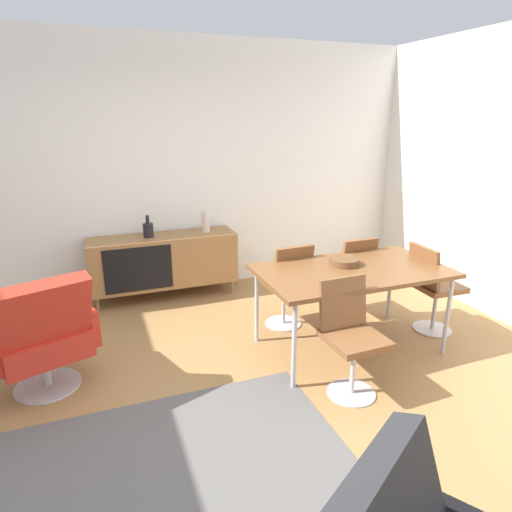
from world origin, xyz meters
TOP-DOWN VIEW (x-y plane):
  - ground_plane at (0.00, 0.00)m, footprint 8.32×8.32m
  - wall_back at (0.00, 2.60)m, footprint 6.80×0.12m
  - sideboard at (0.08, 2.30)m, footprint 1.60×0.45m
  - vase_cobalt at (0.57, 2.30)m, footprint 0.09×0.09m
  - vase_sculptural_dark at (-0.06, 2.30)m, footprint 0.11×0.11m
  - dining_table at (1.40, 0.57)m, footprint 1.60×0.90m
  - wooden_bowl_on_table at (1.39, 0.69)m, footprint 0.26×0.26m
  - dining_chair_far_end at (2.29, 0.57)m, footprint 0.44×0.41m
  - dining_chair_back_right at (1.75, 1.13)m, footprint 0.42×0.44m
  - dining_chair_front_left at (1.05, 0.01)m, footprint 0.41×0.44m
  - dining_chair_back_left at (1.05, 1.13)m, footprint 0.42×0.45m
  - lounge_chair_red at (-1.05, 0.79)m, footprint 0.85×0.82m
  - area_rug at (-0.38, -0.46)m, footprint 2.20×1.70m

SIDE VIEW (x-z plane):
  - ground_plane at x=0.00m, z-range 0.00..0.00m
  - area_rug at x=-0.38m, z-range 0.00..0.01m
  - sideboard at x=0.08m, z-range 0.08..0.80m
  - lounge_chair_red at x=-1.05m, z-range -0.01..0.94m
  - dining_chair_far_end at x=2.29m, z-range 0.04..0.90m
  - dining_chair_back_right at x=1.75m, z-range 0.04..0.90m
  - dining_chair_front_left at x=1.05m, z-range 0.04..0.90m
  - dining_chair_back_left at x=1.05m, z-range 0.04..0.90m
  - dining_table at x=1.40m, z-range 0.33..1.07m
  - wooden_bowl_on_table at x=1.39m, z-range 0.74..0.80m
  - vase_sculptural_dark at x=-0.06m, z-range 0.68..0.92m
  - vase_cobalt at x=0.57m, z-range 0.72..0.96m
  - wall_back at x=0.00m, z-range 0.00..2.80m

